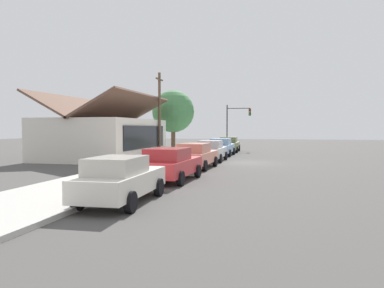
% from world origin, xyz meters
% --- Properties ---
extents(ground_plane, '(120.00, 120.00, 0.00)m').
position_xyz_m(ground_plane, '(0.00, 0.00, 0.00)').
color(ground_plane, '#4C4947').
extents(sidewalk_curb, '(60.00, 4.20, 0.16)m').
position_xyz_m(sidewalk_curb, '(0.00, 5.60, 0.08)').
color(sidewalk_curb, '#B2AFA8').
rests_on(sidewalk_curb, ground).
extents(car_ivory, '(4.70, 2.01, 1.59)m').
position_xyz_m(car_ivory, '(-15.95, 2.77, 0.81)').
color(car_ivory, silver).
rests_on(car_ivory, ground).
extents(car_cherry, '(4.88, 2.24, 1.59)m').
position_xyz_m(car_cherry, '(-10.42, 2.67, 0.82)').
color(car_cherry, red).
rests_on(car_cherry, ground).
extents(car_coral, '(4.85, 2.16, 1.59)m').
position_xyz_m(car_coral, '(-4.67, 2.72, 0.82)').
color(car_coral, '#EA8C75').
rests_on(car_coral, ground).
extents(car_silver, '(4.37, 2.00, 1.59)m').
position_xyz_m(car_silver, '(0.67, 2.70, 0.81)').
color(car_silver, silver).
rests_on(car_silver, ground).
extents(car_skyblue, '(4.65, 2.05, 1.59)m').
position_xyz_m(car_skyblue, '(6.61, 2.82, 0.82)').
color(car_skyblue, '#8CB7E0').
rests_on(car_skyblue, ground).
extents(car_olive, '(4.82, 2.16, 1.59)m').
position_xyz_m(car_olive, '(12.14, 2.86, 0.82)').
color(car_olive, olive).
rests_on(car_olive, ground).
extents(storefront_building, '(11.98, 7.56, 5.34)m').
position_xyz_m(storefront_building, '(1.60, 11.98, 1.79)').
color(storefront_building, silver).
rests_on(storefront_building, ground).
extents(shade_tree, '(4.36, 4.36, 6.44)m').
position_xyz_m(shade_tree, '(10.17, 8.45, 4.24)').
color(shade_tree, brown).
rests_on(shade_tree, ground).
extents(traffic_light_main, '(0.37, 2.79, 5.20)m').
position_xyz_m(traffic_light_main, '(15.76, 2.54, 3.49)').
color(traffic_light_main, '#383833').
rests_on(traffic_light_main, ground).
extents(utility_pole_wooden, '(1.80, 0.24, 7.50)m').
position_xyz_m(utility_pole_wooden, '(4.85, 8.20, 3.93)').
color(utility_pole_wooden, brown).
rests_on(utility_pole_wooden, ground).
extents(fire_hydrant_red, '(0.22, 0.22, 0.71)m').
position_xyz_m(fire_hydrant_red, '(-11.96, 4.20, 0.50)').
color(fire_hydrant_red, red).
rests_on(fire_hydrant_red, sidewalk_curb).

